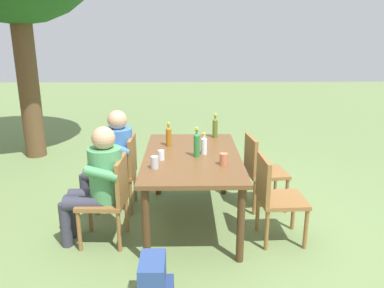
# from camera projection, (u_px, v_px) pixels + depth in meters

# --- Properties ---
(ground_plane) EXTENTS (24.00, 24.00, 0.00)m
(ground_plane) POSITION_uv_depth(u_px,v_px,m) (192.00, 222.00, 4.25)
(ground_plane) COLOR #6B844C
(dining_table) EXTENTS (1.68, 1.00, 0.78)m
(dining_table) POSITION_uv_depth(u_px,v_px,m) (192.00, 163.00, 4.05)
(dining_table) COLOR brown
(dining_table) RESTS_ON ground_plane
(chair_far_right) EXTENTS (0.44, 0.44, 0.87)m
(chair_far_right) POSITION_uv_depth(u_px,v_px,m) (123.00, 169.00, 4.46)
(chair_far_right) COLOR olive
(chair_far_right) RESTS_ON ground_plane
(chair_far_left) EXTENTS (0.46, 0.46, 0.87)m
(chair_far_left) POSITION_uv_depth(u_px,v_px,m) (110.00, 196.00, 3.73)
(chair_far_left) COLOR olive
(chair_far_left) RESTS_ON ground_plane
(chair_near_left) EXTENTS (0.46, 0.46, 0.87)m
(chair_near_left) POSITION_uv_depth(u_px,v_px,m) (274.00, 195.00, 3.76)
(chair_near_left) COLOR olive
(chair_near_left) RESTS_ON ground_plane
(chair_near_right) EXTENTS (0.49, 0.49, 0.87)m
(chair_near_right) POSITION_uv_depth(u_px,v_px,m) (260.00, 168.00, 4.48)
(chair_near_right) COLOR olive
(chair_near_right) RESTS_ON ground_plane
(person_in_white_shirt) EXTENTS (0.47, 0.61, 1.18)m
(person_in_white_shirt) POSITION_uv_depth(u_px,v_px,m) (112.00, 155.00, 4.41)
(person_in_white_shirt) COLOR #3D70B2
(person_in_white_shirt) RESTS_ON ground_plane
(person_in_plaid_shirt) EXTENTS (0.47, 0.61, 1.18)m
(person_in_plaid_shirt) POSITION_uv_depth(u_px,v_px,m) (98.00, 180.00, 3.68)
(person_in_plaid_shirt) COLOR #4C935B
(person_in_plaid_shirt) RESTS_ON ground_plane
(bottle_green) EXTENTS (0.06, 0.06, 0.31)m
(bottle_green) POSITION_uv_depth(u_px,v_px,m) (197.00, 144.00, 3.94)
(bottle_green) COLOR #287A38
(bottle_green) RESTS_ON dining_table
(bottle_amber) EXTENTS (0.06, 0.06, 0.27)m
(bottle_amber) POSITION_uv_depth(u_px,v_px,m) (169.00, 136.00, 4.31)
(bottle_amber) COLOR #996019
(bottle_amber) RESTS_ON dining_table
(bottle_olive) EXTENTS (0.06, 0.06, 0.30)m
(bottle_olive) POSITION_uv_depth(u_px,v_px,m) (215.00, 127.00, 4.66)
(bottle_olive) COLOR #566623
(bottle_olive) RESTS_ON dining_table
(bottle_clear) EXTENTS (0.06, 0.06, 0.23)m
(bottle_clear) POSITION_uv_depth(u_px,v_px,m) (204.00, 145.00, 4.03)
(bottle_clear) COLOR white
(bottle_clear) RESTS_ON dining_table
(cup_steel) EXTENTS (0.07, 0.07, 0.12)m
(cup_steel) POSITION_uv_depth(u_px,v_px,m) (155.00, 162.00, 3.62)
(cup_steel) COLOR #B2B7BC
(cup_steel) RESTS_ON dining_table
(cup_terracotta) EXTENTS (0.08, 0.08, 0.12)m
(cup_terracotta) POSITION_uv_depth(u_px,v_px,m) (224.00, 159.00, 3.71)
(cup_terracotta) COLOR #BC6B47
(cup_terracotta) RESTS_ON dining_table
(cup_glass) EXTENTS (0.07, 0.07, 0.10)m
(cup_glass) POSITION_uv_depth(u_px,v_px,m) (161.00, 155.00, 3.86)
(cup_glass) COLOR silver
(cup_glass) RESTS_ON dining_table
(backpack_by_near_side) EXTENTS (0.28, 0.21, 0.47)m
(backpack_by_near_side) POSITION_uv_depth(u_px,v_px,m) (196.00, 162.00, 5.50)
(backpack_by_near_side) COLOR #2D4784
(backpack_by_near_side) RESTS_ON ground_plane
(backpack_by_far_side) EXTENTS (0.31, 0.25, 0.42)m
(backpack_by_far_side) POSITION_uv_depth(u_px,v_px,m) (154.00, 285.00, 2.86)
(backpack_by_far_side) COLOR #2D4784
(backpack_by_far_side) RESTS_ON ground_plane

